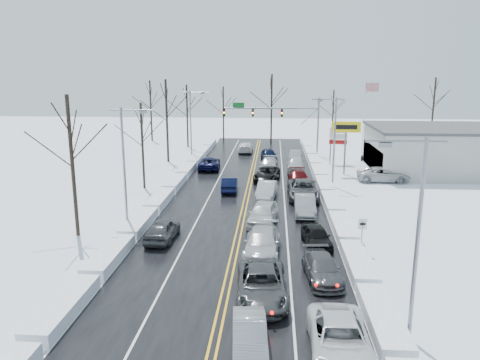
# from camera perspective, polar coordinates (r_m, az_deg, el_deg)

# --- Properties ---
(ground) EXTENTS (160.00, 160.00, 0.00)m
(ground) POSITION_cam_1_polar(r_m,az_deg,el_deg) (38.76, 0.37, -4.14)
(ground) COLOR silver
(ground) RESTS_ON ground
(road_surface) EXTENTS (14.00, 84.00, 0.01)m
(road_surface) POSITION_cam_1_polar(r_m,az_deg,el_deg) (40.66, 0.55, -3.29)
(road_surface) COLOR black
(road_surface) RESTS_ON ground
(snow_bank_left) EXTENTS (1.46, 72.00, 0.74)m
(snow_bank_left) POSITION_cam_1_polar(r_m,az_deg,el_deg) (41.81, -9.91, -3.04)
(snow_bank_left) COLOR white
(snow_bank_left) RESTS_ON ground
(snow_bank_right) EXTENTS (1.46, 72.00, 0.74)m
(snow_bank_right) POSITION_cam_1_polar(r_m,az_deg,el_deg) (40.92, 11.25, -3.45)
(snow_bank_right) COLOR white
(snow_bank_right) RESTS_ON ground
(traffic_signal_mast) EXTENTS (13.28, 0.39, 8.00)m
(traffic_signal_mast) POSITION_cam_1_polar(r_m,az_deg,el_deg) (65.20, 5.07, 7.81)
(traffic_signal_mast) COLOR slate
(traffic_signal_mast) RESTS_ON ground
(tires_plus_sign) EXTENTS (3.20, 0.34, 6.00)m
(tires_plus_sign) POSITION_cam_1_polar(r_m,az_deg,el_deg) (53.92, 12.79, 5.89)
(tires_plus_sign) COLOR slate
(tires_plus_sign) RESTS_ON ground
(used_vehicles_sign) EXTENTS (2.20, 0.22, 4.65)m
(used_vehicles_sign) POSITION_cam_1_polar(r_m,az_deg,el_deg) (60.03, 11.88, 5.04)
(used_vehicles_sign) COLOR slate
(used_vehicles_sign) RESTS_ON ground
(speed_limit_sign) EXTENTS (0.55, 0.09, 2.35)m
(speed_limit_sign) POSITION_cam_1_polar(r_m,az_deg,el_deg) (31.11, 14.69, -5.84)
(speed_limit_sign) COLOR slate
(speed_limit_sign) RESTS_ON ground
(flagpole) EXTENTS (1.87, 1.20, 10.00)m
(flagpole) POSITION_cam_1_polar(r_m,az_deg,el_deg) (68.35, 15.03, 8.04)
(flagpole) COLOR silver
(flagpole) RESTS_ON ground
(dealership_building) EXTENTS (20.40, 12.40, 5.30)m
(dealership_building) POSITION_cam_1_polar(r_m,az_deg,el_deg) (59.66, 25.31, 3.36)
(dealership_building) COLOR #ABABA6
(dealership_building) RESTS_ON ground
(streetlight_se) EXTENTS (3.20, 0.25, 9.00)m
(streetlight_se) POSITION_cam_1_polar(r_m,az_deg,el_deg) (20.76, 20.43, -5.15)
(streetlight_se) COLOR slate
(streetlight_se) RESTS_ON ground
(streetlight_ne) EXTENTS (3.20, 0.25, 9.00)m
(streetlight_ne) POSITION_cam_1_polar(r_m,az_deg,el_deg) (47.69, 11.23, 5.43)
(streetlight_ne) COLOR slate
(streetlight_ne) RESTS_ON ground
(streetlight_sw) EXTENTS (3.20, 0.25, 9.00)m
(streetlight_sw) POSITION_cam_1_polar(r_m,az_deg,el_deg) (35.18, -13.69, 2.61)
(streetlight_sw) COLOR slate
(streetlight_sw) RESTS_ON ground
(streetlight_nw) EXTENTS (3.20, 0.25, 9.00)m
(streetlight_nw) POSITION_cam_1_polar(r_m,az_deg,el_deg) (62.17, -5.86, 7.37)
(streetlight_nw) COLOR slate
(streetlight_nw) RESTS_ON ground
(tree_left_b) EXTENTS (4.00, 4.00, 10.00)m
(tree_left_b) POSITION_cam_1_polar(r_m,az_deg,el_deg) (34.22, -19.99, 4.74)
(tree_left_b) COLOR #2D231C
(tree_left_b) RESTS_ON ground
(tree_left_c) EXTENTS (3.40, 3.40, 8.50)m
(tree_left_c) POSITION_cam_1_polar(r_m,az_deg,el_deg) (47.08, -11.89, 6.07)
(tree_left_c) COLOR #2D231C
(tree_left_c) RESTS_ON ground
(tree_left_d) EXTENTS (4.20, 4.20, 10.50)m
(tree_left_d) POSITION_cam_1_polar(r_m,az_deg,el_deg) (60.62, -8.97, 9.06)
(tree_left_d) COLOR #2D231C
(tree_left_d) RESTS_ON ground
(tree_left_e) EXTENTS (3.80, 3.80, 9.50)m
(tree_left_e) POSITION_cam_1_polar(r_m,az_deg,el_deg) (72.31, -6.49, 9.22)
(tree_left_e) COLOR #2D231C
(tree_left_e) RESTS_ON ground
(tree_far_a) EXTENTS (4.00, 4.00, 10.00)m
(tree_far_a) POSITION_cam_1_polar(r_m,az_deg,el_deg) (79.71, -10.87, 9.69)
(tree_far_a) COLOR #2D231C
(tree_far_a) RESTS_ON ground
(tree_far_b) EXTENTS (3.60, 3.60, 9.00)m
(tree_far_b) POSITION_cam_1_polar(r_m,az_deg,el_deg) (78.55, -2.05, 9.35)
(tree_far_b) COLOR #2D231C
(tree_far_b) RESTS_ON ground
(tree_far_c) EXTENTS (4.40, 4.40, 11.00)m
(tree_far_c) POSITION_cam_1_polar(r_m,az_deg,el_deg) (76.02, 3.88, 10.26)
(tree_far_c) COLOR #2D231C
(tree_far_c) RESTS_ON ground
(tree_far_d) EXTENTS (3.40, 3.40, 8.50)m
(tree_far_d) POSITION_cam_1_polar(r_m,az_deg,el_deg) (78.21, 11.30, 8.84)
(tree_far_d) COLOR #2D231C
(tree_far_d) RESTS_ON ground
(tree_far_e) EXTENTS (4.20, 4.20, 10.50)m
(tree_far_e) POSITION_cam_1_polar(r_m,az_deg,el_deg) (82.11, 22.60, 9.27)
(tree_far_e) COLOR #2D231C
(tree_far_e) RESTS_ON ground
(queued_car_1) EXTENTS (1.76, 4.18, 1.34)m
(queued_car_1) POSITION_cam_1_polar(r_m,az_deg,el_deg) (21.10, 1.16, -20.00)
(queued_car_1) COLOR gray
(queued_car_1) RESTS_ON ground
(queued_car_2) EXTENTS (2.87, 5.71, 1.55)m
(queued_car_2) POSITION_cam_1_polar(r_m,az_deg,el_deg) (25.08, 2.63, -14.24)
(queued_car_2) COLOR #3E4143
(queued_car_2) RESTS_ON ground
(queued_car_3) EXTENTS (2.45, 5.51, 1.57)m
(queued_car_3) POSITION_cam_1_polar(r_m,az_deg,el_deg) (30.57, 2.69, -9.01)
(queued_car_3) COLOR #B8B9BB
(queued_car_3) RESTS_ON ground
(queued_car_4) EXTENTS (2.66, 5.20, 1.70)m
(queued_car_4) POSITION_cam_1_polar(r_m,az_deg,el_deg) (36.27, 2.81, -5.39)
(queued_car_4) COLOR silver
(queued_car_4) RESTS_ON ground
(queued_car_5) EXTENTS (2.04, 4.78, 1.53)m
(queued_car_5) POSITION_cam_1_polar(r_m,az_deg,el_deg) (43.46, 3.24, -2.23)
(queued_car_5) COLOR #BABABC
(queued_car_5) RESTS_ON ground
(queued_car_6) EXTENTS (3.06, 5.49, 1.45)m
(queued_car_6) POSITION_cam_1_polar(r_m,az_deg,el_deg) (50.45, 3.28, -0.05)
(queued_car_6) COLOR black
(queued_car_6) RESTS_ON ground
(queued_car_7) EXTENTS (2.36, 5.07, 1.43)m
(queued_car_7) POSITION_cam_1_polar(r_m,az_deg,el_deg) (55.69, 3.51, 1.21)
(queued_car_7) COLOR #A0A3A8
(queued_car_7) RESTS_ON ground
(queued_car_8) EXTENTS (2.44, 4.94, 1.62)m
(queued_car_8) POSITION_cam_1_polar(r_m,az_deg,el_deg) (61.33, 3.52, 2.32)
(queued_car_8) COLOR black
(queued_car_8) RESTS_ON ground
(queued_car_10) EXTENTS (2.53, 5.45, 1.51)m
(queued_car_10) POSITION_cam_1_polar(r_m,az_deg,el_deg) (21.13, 12.01, -20.25)
(queued_car_10) COLOR silver
(queued_car_10) RESTS_ON ground
(queued_car_11) EXTENTS (2.32, 4.72, 1.32)m
(queued_car_11) POSITION_cam_1_polar(r_m,az_deg,el_deg) (27.50, 9.94, -11.84)
(queued_car_11) COLOR #46484B
(queued_car_11) RESTS_ON ground
(queued_car_12) EXTENTS (2.18, 4.26, 1.39)m
(queued_car_12) POSITION_cam_1_polar(r_m,az_deg,el_deg) (32.32, 9.26, -7.92)
(queued_car_12) COLOR black
(queued_car_12) RESTS_ON ground
(queued_car_13) EXTENTS (1.71, 4.76, 1.56)m
(queued_car_13) POSITION_cam_1_polar(r_m,az_deg,el_deg) (39.00, 7.87, -4.15)
(queued_car_13) COLOR gray
(queued_car_13) RESTS_ON ground
(queued_car_14) EXTENTS (2.79, 5.97, 1.65)m
(queued_car_14) POSITION_cam_1_polar(r_m,az_deg,el_deg) (43.81, 7.66, -2.21)
(queued_car_14) COLOR #404245
(queued_car_14) RESTS_ON ground
(queued_car_15) EXTENTS (2.19, 5.02, 1.43)m
(queued_car_15) POSITION_cam_1_polar(r_m,az_deg,el_deg) (48.97, 7.14, -0.54)
(queued_car_15) COLOR #46090B
(queued_car_15) RESTS_ON ground
(queued_car_16) EXTENTS (2.19, 5.01, 1.68)m
(queued_car_16) POSITION_cam_1_polar(r_m,az_deg,el_deg) (55.46, 6.79, 1.09)
(queued_car_16) COLOR silver
(queued_car_16) RESTS_ON ground
(queued_car_17) EXTENTS (1.81, 4.34, 1.40)m
(queued_car_17) POSITION_cam_1_polar(r_m,az_deg,el_deg) (61.57, 6.72, 2.30)
(queued_car_17) COLOR gray
(queued_car_17) RESTS_ON ground
(oncoming_car_0) EXTENTS (1.70, 4.33, 1.41)m
(oncoming_car_0) POSITION_cam_1_polar(r_m,az_deg,el_deg) (45.96, -1.27, -1.36)
(oncoming_car_0) COLOR black
(oncoming_car_0) RESTS_ON ground
(oncoming_car_1) EXTENTS (2.74, 5.39, 1.46)m
(oncoming_car_1) POSITION_cam_1_polar(r_m,az_deg,el_deg) (56.31, -3.76, 1.34)
(oncoming_car_1) COLOR black
(oncoming_car_1) RESTS_ON ground
(oncoming_car_2) EXTENTS (2.09, 5.13, 1.49)m
(oncoming_car_2) POSITION_cam_1_polar(r_m,az_deg,el_deg) (68.00, 0.70, 3.42)
(oncoming_car_2) COLOR silver
(oncoming_car_2) RESTS_ON ground
(oncoming_car_3) EXTENTS (1.96, 4.50, 1.51)m
(oncoming_car_3) POSITION_cam_1_polar(r_m,az_deg,el_deg) (33.43, -9.40, -7.19)
(oncoming_car_3) COLOR #424448
(oncoming_car_3) RESTS_ON ground
(parked_car_0) EXTENTS (5.57, 2.66, 1.53)m
(parked_car_0) POSITION_cam_1_polar(r_m,az_deg,el_deg) (52.20, 17.04, -0.17)
(parked_car_0) COLOR silver
(parked_car_0) RESTS_ON ground
(parked_car_1) EXTENTS (2.23, 5.11, 1.46)m
(parked_car_1) POSITION_cam_1_polar(r_m,az_deg,el_deg) (55.25, 19.50, 0.37)
(parked_car_1) COLOR #3D3F42
(parked_car_1) RESTS_ON ground
(parked_car_2) EXTENTS (2.29, 4.55, 1.49)m
(parked_car_2) POSITION_cam_1_polar(r_m,az_deg,el_deg) (62.01, 15.70, 1.97)
(parked_car_2) COLOR black
(parked_car_2) RESTS_ON ground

